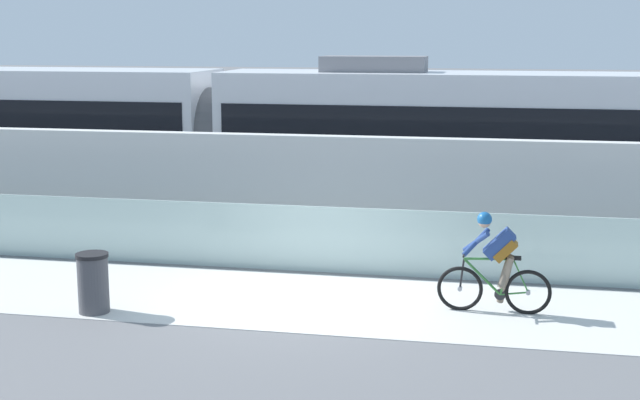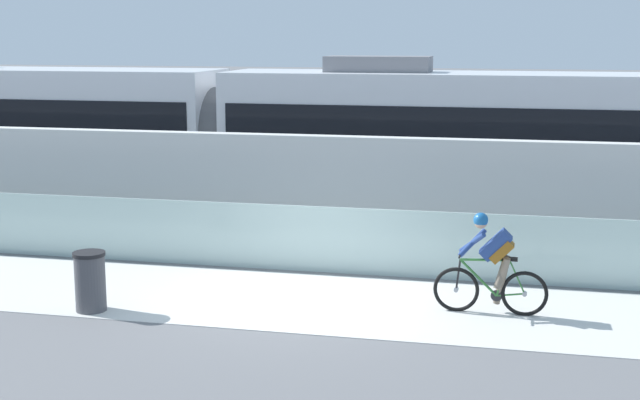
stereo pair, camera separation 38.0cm
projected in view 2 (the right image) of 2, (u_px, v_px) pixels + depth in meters
name	position (u px, v px, depth m)	size (l,w,h in m)	color
ground_plane	(299.00, 301.00, 14.59)	(200.00, 200.00, 0.00)	slate
bike_path_deck	(299.00, 301.00, 14.59)	(32.00, 3.20, 0.01)	silver
glass_parapet	(323.00, 240.00, 16.25)	(32.00, 0.05, 1.22)	#ADC6C1
concrete_barrier_wall	(343.00, 193.00, 17.87)	(32.00, 0.36, 2.31)	silver
tram_rail_near	(364.00, 224.00, 20.47)	(32.00, 0.08, 0.01)	#595654
tram_rail_far	(374.00, 212.00, 21.84)	(32.00, 0.08, 0.01)	#595654
tram	(224.00, 135.00, 21.59)	(22.56, 2.54, 3.81)	silver
cyclist_on_bike	(492.00, 265.00, 13.77)	(1.77, 0.58, 1.61)	black
trash_bin	(90.00, 282.00, 13.97)	(0.51, 0.51, 0.96)	#47474C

